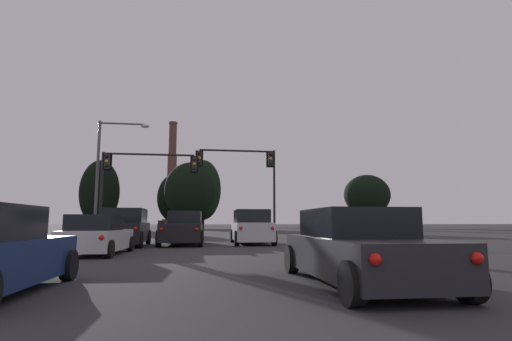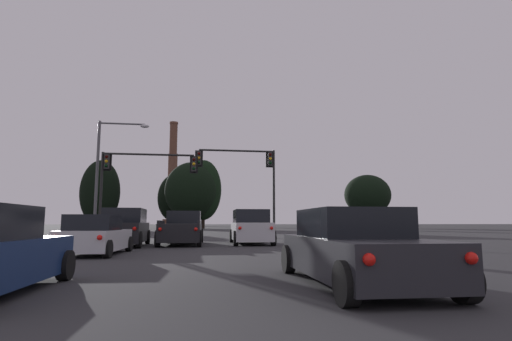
# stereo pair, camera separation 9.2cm
# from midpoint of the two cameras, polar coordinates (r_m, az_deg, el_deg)

# --- Properties ---
(suv_left_lane_front) EXTENTS (2.20, 4.94, 1.86)m
(suv_left_lane_front) POSITION_cam_midpoint_polar(r_m,az_deg,el_deg) (21.14, -18.24, -7.79)
(suv_left_lane_front) COLOR black
(suv_left_lane_front) RESTS_ON ground_plane
(pickup_truck_center_lane_front) EXTENTS (2.33, 5.55, 1.82)m
(pickup_truck_center_lane_front) POSITION_cam_midpoint_polar(r_m,az_deg,el_deg) (22.11, -10.49, -8.25)
(pickup_truck_center_lane_front) COLOR black
(pickup_truck_center_lane_front) RESTS_ON ground_plane
(suv_right_lane_front) EXTENTS (2.22, 4.95, 1.86)m
(suv_right_lane_front) POSITION_cam_midpoint_polar(r_m,az_deg,el_deg) (22.15, -0.78, -8.13)
(suv_right_lane_front) COLOR silver
(suv_right_lane_front) RESTS_ON ground_plane
(hatchback_left_lane_second) EXTENTS (2.08, 4.17, 1.44)m
(hatchback_left_lane_second) POSITION_cam_midpoint_polar(r_m,az_deg,el_deg) (15.81, -21.91, -8.71)
(hatchback_left_lane_second) COLOR silver
(hatchback_left_lane_second) RESTS_ON ground_plane
(sedan_right_lane_third) EXTENTS (2.04, 4.73, 1.43)m
(sedan_right_lane_third) POSITION_cam_midpoint_polar(r_m,az_deg,el_deg) (7.97, 14.04, -10.75)
(sedan_right_lane_third) COLOR #232328
(sedan_right_lane_third) RESTS_ON ground_plane
(traffic_light_overhead_right) EXTENTS (6.14, 0.50, 6.64)m
(traffic_light_overhead_right) POSITION_cam_midpoint_polar(r_m,az_deg,el_deg) (30.04, -1.12, 0.08)
(traffic_light_overhead_right) COLOR black
(traffic_light_overhead_right) RESTS_ON ground_plane
(traffic_light_overhead_left) EXTENTS (6.77, 0.50, 6.05)m
(traffic_light_overhead_left) POSITION_cam_midpoint_polar(r_m,az_deg,el_deg) (29.18, -16.93, -0.21)
(traffic_light_overhead_left) COLOR black
(traffic_light_overhead_left) RESTS_ON ground_plane
(street_lamp) EXTENTS (3.57, 0.36, 8.40)m
(street_lamp) POSITION_cam_midpoint_polar(r_m,az_deg,el_deg) (30.19, -20.68, 0.73)
(street_lamp) COLOR #56565B
(street_lamp) RESTS_ON ground_plane
(smokestack) EXTENTS (6.74, 6.74, 41.38)m
(smokestack) POSITION_cam_midpoint_polar(r_m,az_deg,el_deg) (161.09, -12.00, -1.92)
(smokestack) COLOR #523427
(smokestack) RESTS_ON ground_plane
(treeline_center_left) EXTENTS (10.20, 9.18, 11.67)m
(treeline_center_left) POSITION_cam_midpoint_polar(r_m,az_deg,el_deg) (91.45, 15.55, -3.41)
(treeline_center_left) COLOR black
(treeline_center_left) RESTS_ON ground_plane
(treeline_far_right) EXTENTS (10.57, 9.51, 13.10)m
(treeline_far_right) POSITION_cam_midpoint_polar(r_m,az_deg,el_deg) (79.92, -9.26, -2.89)
(treeline_far_right) COLOR black
(treeline_far_right) RESTS_ON ground_plane
(treeline_center_right) EXTENTS (7.09, 6.38, 13.64)m
(treeline_center_right) POSITION_cam_midpoint_polar(r_m,az_deg,el_deg) (80.16, -7.61, -2.77)
(treeline_center_right) COLOR black
(treeline_center_right) RESTS_ON ground_plane
(treeline_far_left) EXTENTS (7.01, 6.31, 11.20)m
(treeline_far_left) POSITION_cam_midpoint_polar(r_m,az_deg,el_deg) (84.48, -11.63, -3.84)
(treeline_far_left) COLOR black
(treeline_far_left) RESTS_ON ground_plane
(treeline_right_mid) EXTENTS (7.24, 6.52, 12.90)m
(treeline_right_mid) POSITION_cam_midpoint_polar(r_m,az_deg,el_deg) (80.43, -21.49, -2.93)
(treeline_right_mid) COLOR black
(treeline_right_mid) RESTS_ON ground_plane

